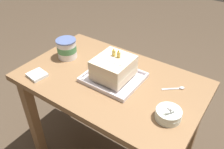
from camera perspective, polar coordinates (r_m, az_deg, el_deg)
dining_table at (r=1.43m, az=-0.33°, el=-5.09°), size 1.04×0.65×0.75m
foil_tray at (r=1.34m, az=0.35°, el=-0.85°), size 0.31×0.27×0.02m
birthday_cake at (r=1.30m, az=0.36°, el=1.73°), size 0.19×0.21×0.16m
bowl_stack at (r=1.13m, az=13.44°, el=-9.33°), size 0.12×0.12×0.09m
ice_cream_tub at (r=1.53m, az=-10.85°, el=6.19°), size 0.13×0.13×0.12m
serving_spoon_near_tray at (r=1.32m, az=15.67°, el=-3.19°), size 0.11×0.09×0.01m
napkin_pile at (r=1.43m, az=-17.61°, el=-0.09°), size 0.11×0.11×0.02m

